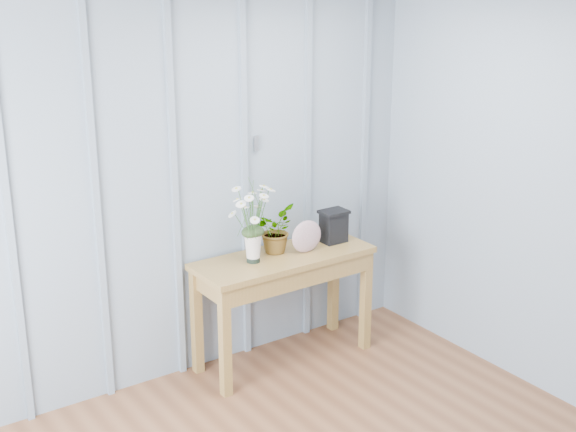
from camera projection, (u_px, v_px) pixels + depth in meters
room_shell at (254, 104)px, 3.47m from camera, size 4.00×4.50×2.50m
sideboard at (284, 271)px, 5.22m from camera, size 1.20×0.45×0.75m
daisy_vase at (253, 213)px, 4.97m from camera, size 0.37×0.28×0.52m
spider_plant at (274, 229)px, 5.20m from camera, size 0.36×0.36×0.31m
felt_disc_vessel at (307, 236)px, 5.20m from camera, size 0.22×0.08×0.22m
carved_box at (334, 226)px, 5.39m from camera, size 0.18×0.14×0.22m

